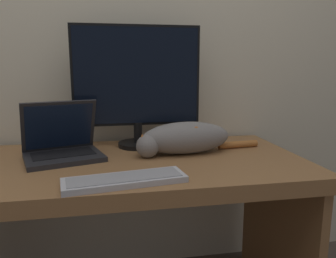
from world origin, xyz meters
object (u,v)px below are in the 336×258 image
at_px(external_keyboard, 125,180).
at_px(cat, 184,138).
at_px(laptop, 62,147).
at_px(monitor, 137,83).

xyz_separation_m(external_keyboard, cat, (0.28, 0.32, 0.06)).
distance_m(laptop, external_keyboard, 0.42).
bearing_deg(external_keyboard, monitor, 71.23).
relative_size(monitor, external_keyboard, 1.42).
bearing_deg(cat, monitor, 132.12).
height_order(monitor, cat, monitor).
height_order(monitor, laptop, monitor).
bearing_deg(monitor, cat, -42.64).
relative_size(monitor, cat, 1.01).
bearing_deg(external_keyboard, cat, 41.22).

